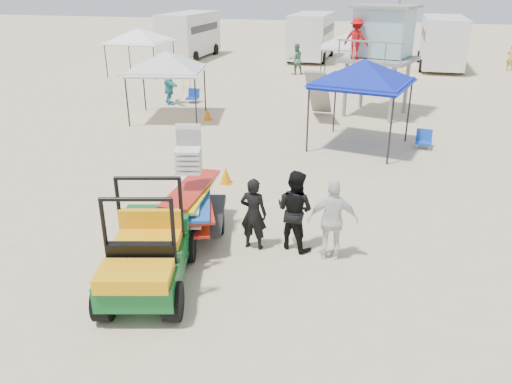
% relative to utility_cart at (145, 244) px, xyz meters
% --- Properties ---
extents(ground, '(140.00, 140.00, 0.00)m').
position_rel_utility_cart_xyz_m(ground, '(1.06, -0.89, -0.96)').
color(ground, beige).
rests_on(ground, ground).
extents(utility_cart, '(2.00, 2.96, 2.05)m').
position_rel_utility_cart_xyz_m(utility_cart, '(0.00, 0.00, 0.00)').
color(utility_cart, '#0D5821').
rests_on(utility_cart, ground).
extents(surf_trailer, '(1.82, 2.64, 2.28)m').
position_rel_utility_cart_xyz_m(surf_trailer, '(0.01, 2.34, -0.03)').
color(surf_trailer, black).
rests_on(surf_trailer, ground).
extents(man_left, '(0.61, 0.42, 1.63)m').
position_rel_utility_cart_xyz_m(man_left, '(1.52, 2.04, -0.14)').
color(man_left, black).
rests_on(man_left, ground).
extents(man_mid, '(1.07, 0.96, 1.80)m').
position_rel_utility_cart_xyz_m(man_mid, '(2.37, 2.29, -0.06)').
color(man_mid, black).
rests_on(man_mid, ground).
extents(man_right, '(1.10, 0.61, 1.77)m').
position_rel_utility_cart_xyz_m(man_right, '(3.22, 2.04, -0.07)').
color(man_right, white).
rests_on(man_right, ground).
extents(lifeguard_tower, '(3.42, 3.42, 4.42)m').
position_rel_utility_cart_xyz_m(lifeguard_tower, '(3.40, 14.96, 2.33)').
color(lifeguard_tower, gray).
rests_on(lifeguard_tower, ground).
extents(canopy_blue, '(3.48, 3.48, 3.44)m').
position_rel_utility_cart_xyz_m(canopy_blue, '(3.15, 10.03, 1.94)').
color(canopy_blue, black).
rests_on(canopy_blue, ground).
extents(canopy_white_a, '(3.47, 3.47, 3.21)m').
position_rel_utility_cart_xyz_m(canopy_white_a, '(-4.93, 11.90, 1.71)').
color(canopy_white_a, black).
rests_on(canopy_white_a, ground).
extents(canopy_white_b, '(3.40, 3.40, 3.18)m').
position_rel_utility_cart_xyz_m(canopy_white_b, '(-11.11, 21.50, 1.68)').
color(canopy_white_b, black).
rests_on(canopy_white_b, ground).
extents(canopy_white_c, '(3.01, 3.01, 3.08)m').
position_rel_utility_cart_xyz_m(canopy_white_c, '(1.40, 23.04, 1.58)').
color(canopy_white_c, black).
rests_on(canopy_white_c, ground).
extents(umbrella_a, '(2.21, 2.23, 1.57)m').
position_rel_utility_cart_xyz_m(umbrella_a, '(-6.18, 17.26, -0.17)').
color(umbrella_a, '#B0121A').
rests_on(umbrella_a, ground).
extents(umbrella_b, '(2.66, 2.68, 1.78)m').
position_rel_utility_cart_xyz_m(umbrella_b, '(-6.71, 17.71, -0.07)').
color(umbrella_b, '#D9E414').
rests_on(umbrella_b, ground).
extents(cone_near, '(0.34, 0.34, 0.50)m').
position_rel_utility_cart_xyz_m(cone_near, '(-0.26, 5.47, -0.71)').
color(cone_near, orange).
rests_on(cone_near, ground).
extents(cone_far, '(0.34, 0.34, 0.50)m').
position_rel_utility_cart_xyz_m(cone_far, '(-3.26, 12.07, -0.71)').
color(cone_far, orange).
rests_on(cone_far, ground).
extents(beach_chair_a, '(0.60, 0.64, 0.64)m').
position_rel_utility_cart_xyz_m(beach_chair_a, '(-5.10, 15.03, -0.64)').
color(beach_chair_a, '#0E309C').
rests_on(beach_chair_a, ground).
extents(beach_chair_b, '(0.60, 0.64, 0.64)m').
position_rel_utility_cart_xyz_m(beach_chair_b, '(5.40, 10.49, -0.64)').
color(beach_chair_b, '#1041B4').
rests_on(beach_chair_b, ground).
extents(rv_far_left, '(2.64, 6.80, 3.25)m').
position_rel_utility_cart_xyz_m(rv_far_left, '(-10.94, 29.11, 0.84)').
color(rv_far_left, silver).
rests_on(rv_far_left, ground).
extents(rv_mid_left, '(2.65, 6.50, 3.25)m').
position_rel_utility_cart_xyz_m(rv_mid_left, '(-1.94, 30.61, 0.84)').
color(rv_mid_left, silver).
rests_on(rv_mid_left, ground).
extents(rv_mid_right, '(2.64, 7.00, 3.25)m').
position_rel_utility_cart_xyz_m(rv_mid_right, '(7.06, 29.11, 0.84)').
color(rv_mid_right, silver).
rests_on(rv_mid_right, ground).
extents(light_pole_left, '(0.14, 0.14, 8.00)m').
position_rel_utility_cart_xyz_m(light_pole_left, '(4.06, 26.11, 3.04)').
color(light_pole_left, slate).
rests_on(light_pole_left, ground).
extents(distant_beachgoers, '(18.51, 15.77, 1.86)m').
position_rel_utility_cart_xyz_m(distant_beachgoers, '(-2.28, 19.78, -0.05)').
color(distant_beachgoers, teal).
rests_on(distant_beachgoers, ground).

